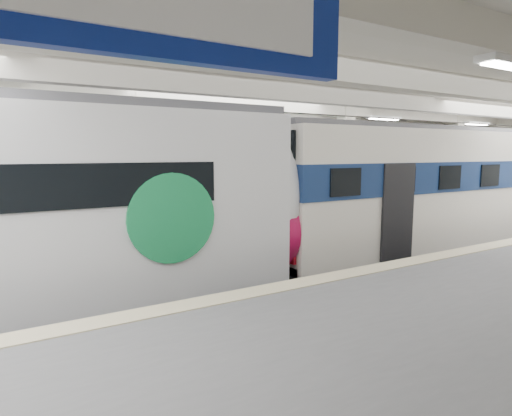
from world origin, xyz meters
TOP-DOWN VIEW (x-y plane):
  - station_hall at (0.00, -1.74)m, footprint 36.00×24.00m
  - modern_emu at (-6.24, -0.00)m, footprint 14.70×3.03m
  - older_rer at (6.19, 0.00)m, footprint 13.60×3.00m
  - far_train at (-3.56, 5.50)m, footprint 13.82×3.49m
  - wayfinding_sign at (-6.18, -7.98)m, footprint 1.78×0.13m

SIDE VIEW (x-z plane):
  - far_train at x=-3.56m, z-range 0.07..4.46m
  - modern_emu at x=-6.24m, z-range -0.04..4.66m
  - older_rer at x=6.19m, z-range 0.11..4.59m
  - station_hall at x=0.00m, z-range 0.37..6.12m
  - wayfinding_sign at x=-6.18m, z-range 3.60..4.82m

